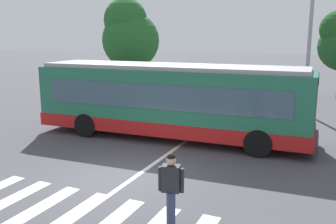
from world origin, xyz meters
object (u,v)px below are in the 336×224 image
object	(u,v)px
parked_car_silver	(190,89)
parked_car_champagne	(228,91)
parked_car_black	(272,95)
pedestrian_crossing_street	(171,186)
twin_arm_street_lamp	(312,3)
background_tree_left	(129,35)
city_transit_bus	(171,101)

from	to	relation	value
parked_car_silver	parked_car_champagne	bearing A→B (deg)	-1.12
parked_car_black	pedestrian_crossing_street	bearing A→B (deg)	-89.52
parked_car_champagne	parked_car_black	world-z (taller)	same
pedestrian_crossing_street	twin_arm_street_lamp	size ratio (longest dim) A/B	0.18
background_tree_left	parked_car_champagne	bearing A→B (deg)	-21.95
parked_car_champagne	background_tree_left	size ratio (longest dim) A/B	0.63
city_transit_bus	twin_arm_street_lamp	bearing A→B (deg)	57.58
background_tree_left	twin_arm_street_lamp	bearing A→B (deg)	-20.26
city_transit_bus	parked_car_black	xyz separation A→B (m)	(2.86, 8.52, -0.82)
pedestrian_crossing_street	twin_arm_street_lamp	distance (m)	15.18
parked_car_champagne	parked_car_black	xyz separation A→B (m)	(2.82, -0.38, 0.00)
pedestrian_crossing_street	parked_car_silver	distance (m)	16.66
parked_car_champagne	background_tree_left	distance (m)	10.48
twin_arm_street_lamp	background_tree_left	xyz separation A→B (m)	(-13.86, 5.12, -1.60)
city_transit_bus	pedestrian_crossing_street	world-z (taller)	city_transit_bus
parked_car_champagne	pedestrian_crossing_street	bearing A→B (deg)	-79.37
parked_car_black	city_transit_bus	bearing A→B (deg)	-108.54
parked_car_champagne	parked_car_black	size ratio (longest dim) A/B	0.98
pedestrian_crossing_street	parked_car_silver	size ratio (longest dim) A/B	0.37
city_transit_bus	background_tree_left	distance (m)	15.77
pedestrian_crossing_street	parked_car_silver	xyz separation A→B (m)	(-5.50, 15.73, -0.20)
parked_car_silver	background_tree_left	world-z (taller)	background_tree_left
parked_car_black	twin_arm_street_lamp	distance (m)	5.55
background_tree_left	pedestrian_crossing_street	bearing A→B (deg)	-58.00
city_transit_bus	pedestrian_crossing_street	xyz separation A→B (m)	(2.98, -6.78, -0.62)
pedestrian_crossing_street	background_tree_left	world-z (taller)	background_tree_left
parked_car_champagne	parked_car_black	bearing A→B (deg)	-7.74
pedestrian_crossing_street	parked_car_champagne	distance (m)	15.95
parked_car_silver	parked_car_black	distance (m)	5.39
parked_car_silver	parked_car_champagne	world-z (taller)	same
parked_car_champagne	background_tree_left	xyz separation A→B (m)	(-9.16, 3.69, 3.51)
city_transit_bus	parked_car_black	world-z (taller)	city_transit_bus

